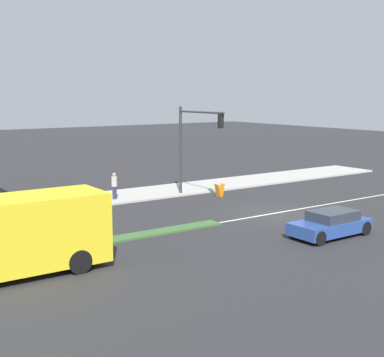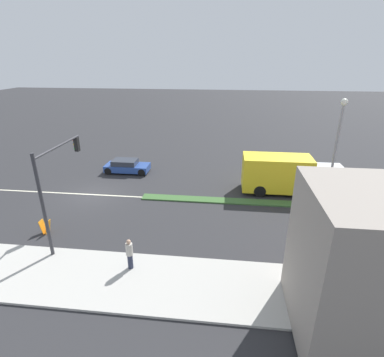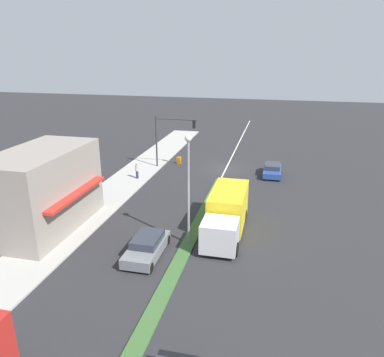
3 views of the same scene
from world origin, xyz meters
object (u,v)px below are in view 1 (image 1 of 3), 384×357
Objects in this scene: pedestrian at (114,185)px; delivery_truck at (10,237)px; warning_aframe_sign at (220,190)px; coupe_blue at (331,224)px; traffic_signal_main at (193,136)px.

pedestrian is 13.93m from delivery_truck.
warning_aframe_sign is (-2.68, -6.07, -0.55)m from pedestrian.
pedestrian is 0.22× the size of delivery_truck.
pedestrian reaches higher than warning_aframe_sign.
delivery_truck reaches higher than coupe_blue.
traffic_signal_main is 6.69× the size of warning_aframe_sign.
pedestrian is at bearing 66.16° from warning_aframe_sign.
delivery_truck reaches higher than pedestrian.
traffic_signal_main is 3.88m from warning_aframe_sign.
warning_aframe_sign is at bearing -63.42° from delivery_truck.
delivery_truck is at bearing 78.47° from coupe_blue.
traffic_signal_main is 5.72m from pedestrian.
delivery_truck is at bearing 138.15° from pedestrian.
coupe_blue is (-13.17, -4.44, -0.39)m from pedestrian.
traffic_signal_main is at bearing 68.21° from warning_aframe_sign.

